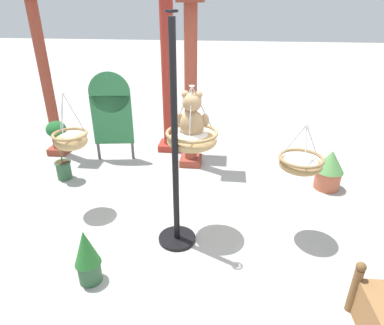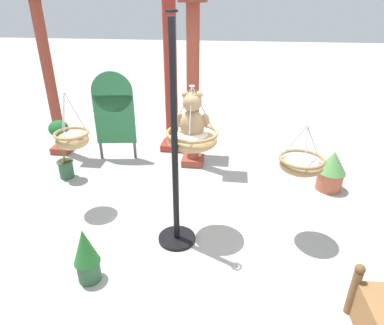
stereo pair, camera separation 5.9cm
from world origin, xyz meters
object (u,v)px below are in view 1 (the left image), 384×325
at_px(display_pole_central, 176,183).
at_px(potted_plant_fern_front, 60,148).
at_px(display_sign_board, 111,110).
at_px(potted_plant_flowering_red, 329,169).
at_px(teddy_bear, 192,118).
at_px(greenhouse_pillar_left, 168,70).
at_px(potted_plant_small_succulent, 87,256).
at_px(greenhouse_pillar_far_back, 47,83).
at_px(hanging_basket_right_low, 301,163).
at_px(hanging_basket_left_high, 71,140).
at_px(hanging_basket_with_teddy, 192,139).
at_px(greenhouse_pillar_right, 191,92).

xyz_separation_m(display_pole_central, potted_plant_fern_front, (-2.01, 1.30, -0.25)).
bearing_deg(display_sign_board, potted_plant_flowering_red, -10.39).
height_order(teddy_bear, greenhouse_pillar_left, greenhouse_pillar_left).
height_order(display_pole_central, teddy_bear, display_pole_central).
bearing_deg(potted_plant_small_succulent, greenhouse_pillar_far_back, 120.81).
height_order(hanging_basket_right_low, potted_plant_flowering_red, hanging_basket_right_low).
bearing_deg(display_sign_board, greenhouse_pillar_far_back, 173.46).
relative_size(hanging_basket_left_high, potted_plant_fern_front, 0.75).
bearing_deg(hanging_basket_with_teddy, greenhouse_pillar_far_back, 143.78).
distance_m(display_pole_central, potted_plant_fern_front, 2.41).
bearing_deg(potted_plant_flowering_red, greenhouse_pillar_far_back, 170.55).
relative_size(potted_plant_flowering_red, display_sign_board, 0.40).
height_order(display_pole_central, greenhouse_pillar_left, greenhouse_pillar_left).
distance_m(teddy_bear, potted_plant_flowering_red, 2.51).
height_order(hanging_basket_with_teddy, greenhouse_pillar_far_back, greenhouse_pillar_far_back).
relative_size(hanging_basket_left_high, display_sign_board, 0.46).
bearing_deg(potted_plant_small_succulent, display_pole_central, 42.90).
distance_m(hanging_basket_right_low, potted_plant_flowering_red, 1.53).
bearing_deg(hanging_basket_with_teddy, potted_plant_small_succulent, -133.66).
bearing_deg(greenhouse_pillar_right, potted_plant_fern_front, -159.31).
relative_size(hanging_basket_right_low, greenhouse_pillar_right, 0.21).
bearing_deg(potted_plant_fern_front, display_sign_board, 52.87).
distance_m(hanging_basket_right_low, potted_plant_fern_front, 3.54).
bearing_deg(greenhouse_pillar_far_back, potted_plant_flowering_red, -9.45).
relative_size(greenhouse_pillar_left, display_sign_board, 1.99).
distance_m(hanging_basket_left_high, greenhouse_pillar_far_back, 2.08).
relative_size(display_pole_central, hanging_basket_left_high, 3.51).
distance_m(display_pole_central, hanging_basket_right_low, 1.39).
relative_size(teddy_bear, display_sign_board, 0.34).
relative_size(hanging_basket_left_high, greenhouse_pillar_left, 0.23).
bearing_deg(greenhouse_pillar_right, display_pole_central, -88.17).
distance_m(hanging_basket_with_teddy, greenhouse_pillar_far_back, 3.34).
xyz_separation_m(hanging_basket_with_teddy, hanging_basket_left_high, (-1.54, 0.26, -0.19)).
distance_m(greenhouse_pillar_right, potted_plant_small_succulent, 3.01).
distance_m(greenhouse_pillar_far_back, potted_plant_small_succulent, 3.57).
bearing_deg(potted_plant_fern_front, display_pole_central, -33.01).
bearing_deg(display_pole_central, hanging_basket_left_high, 159.74).
xyz_separation_m(hanging_basket_right_low, potted_plant_fern_front, (-3.36, 1.04, -0.43)).
height_order(hanging_basket_with_teddy, potted_plant_flowering_red, hanging_basket_with_teddy).
bearing_deg(potted_plant_small_succulent, hanging_basket_right_low, 24.99).
bearing_deg(greenhouse_pillar_right, teddy_bear, -83.05).
relative_size(display_pole_central, hanging_basket_with_teddy, 3.57).
xyz_separation_m(hanging_basket_left_high, greenhouse_pillar_right, (1.33, 1.52, 0.25)).
distance_m(hanging_basket_with_teddy, greenhouse_pillar_left, 2.50).
distance_m(potted_plant_fern_front, display_sign_board, 1.06).
distance_m(hanging_basket_with_teddy, potted_plant_flowering_red, 2.43).
bearing_deg(hanging_basket_right_low, greenhouse_pillar_right, 128.71).
distance_m(greenhouse_pillar_right, greenhouse_pillar_far_back, 2.48).
bearing_deg(teddy_bear, hanging_basket_with_teddy, -90.00).
xyz_separation_m(greenhouse_pillar_left, greenhouse_pillar_right, (0.46, -0.60, -0.21)).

